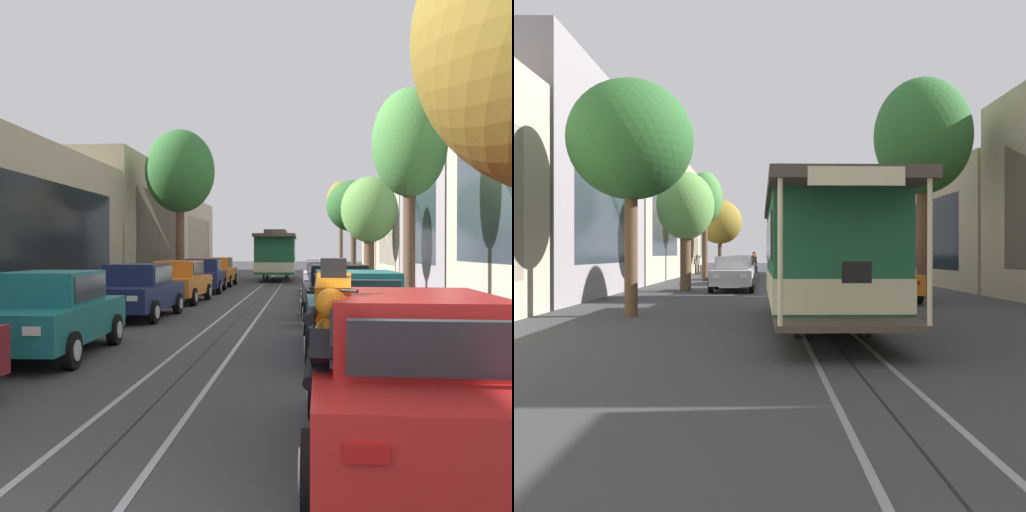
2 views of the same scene
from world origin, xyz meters
TOP-DOWN VIEW (x-y plane):
  - ground_plane at (0.00, 24.35)m, footprint 160.00×160.00m
  - trolley_track_rails at (0.00, 28.43)m, footprint 1.14×68.87m
  - building_facade_right at (10.10, 24.89)m, footprint 5.71×60.57m
  - parked_car_maroon_near_left at (-2.99, 3.23)m, footprint 2.06×4.39m
  - parked_car_teal_second_left at (-2.88, 8.50)m, footprint 2.13×4.42m
  - parked_car_navy_mid_left at (-2.97, 14.83)m, footprint 2.11×4.41m
  - parked_car_orange_fourth_left at (-2.89, 20.16)m, footprint 2.09×4.40m
  - parked_car_navy_fifth_left at (-2.91, 25.84)m, footprint 2.13×4.42m
  - parked_car_orange_sixth_left at (-3.01, 30.98)m, footprint 2.03×4.37m
  - parked_car_red_near_right at (2.92, 3.22)m, footprint 2.07×4.39m
  - parked_car_teal_second_right at (2.89, 9.20)m, footprint 2.04×4.38m
  - parked_car_black_mid_right at (2.82, 14.55)m, footprint 2.08×4.39m
  - parked_car_grey_fourth_right at (2.76, 20.07)m, footprint 2.03×4.37m
  - parked_car_silver_fifth_right at (2.74, 25.86)m, footprint 2.01×4.36m
  - street_tree_kerb_left_near at (-5.09, 4.75)m, footprint 3.39×3.24m
  - street_tree_kerb_left_second at (-4.82, 29.70)m, footprint 3.76×3.55m
  - street_tree_kerb_right_near at (5.10, 4.64)m, footprint 3.84×3.65m
  - street_tree_kerb_right_second at (5.10, 16.28)m, footprint 2.28×2.23m
  - street_tree_kerb_right_mid at (4.88, 26.04)m, footprint 2.62×2.59m
  - street_tree_kerb_right_fourth at (4.92, 35.78)m, footprint 3.38×3.03m
  - cable_car_trolley at (-0.00, 37.53)m, footprint 2.62×9.14m
  - motorcycle_with_rider at (2.18, 2.75)m, footprint 0.58×1.79m
  - pedestrian_on_left_pavement at (-6.21, 10.04)m, footprint 0.55×0.42m
  - pedestrian_on_right_pavement at (6.99, 5.23)m, footprint 0.55×0.40m
  - pedestrian_crossing_far at (6.67, 5.97)m, footprint 0.55×0.41m
  - fire_hydrant at (4.31, 11.11)m, footprint 0.40×0.22m

SIDE VIEW (x-z plane):
  - ground_plane at x=0.00m, z-range 0.00..0.00m
  - trolley_track_rails at x=0.00m, z-range 0.00..0.01m
  - fire_hydrant at x=4.31m, z-range 0.00..0.84m
  - parked_car_maroon_near_left at x=-2.99m, z-range 0.01..1.59m
  - parked_car_teal_second_left at x=-2.88m, z-range 0.01..1.59m
  - parked_car_navy_mid_left at x=-2.97m, z-range 0.01..1.59m
  - parked_car_orange_fourth_left at x=-2.89m, z-range 0.01..1.59m
  - parked_car_navy_fifth_left at x=-2.91m, z-range 0.01..1.59m
  - parked_car_orange_sixth_left at x=-3.01m, z-range 0.01..1.59m
  - parked_car_red_near_right at x=2.92m, z-range 0.01..1.59m
  - parked_car_teal_second_right at x=2.89m, z-range 0.01..1.59m
  - parked_car_black_mid_right at x=2.82m, z-range 0.01..1.59m
  - parked_car_grey_fourth_right at x=2.76m, z-range 0.01..1.59m
  - parked_car_silver_fifth_right at x=2.74m, z-range 0.01..1.59m
  - pedestrian_crossing_far at x=6.67m, z-range 0.10..1.69m
  - pedestrian_on_right_pavement at x=6.99m, z-range 0.11..1.75m
  - pedestrian_on_left_pavement at x=-6.21m, z-range 0.12..1.85m
  - motorcycle_with_rider at x=2.18m, z-range 0.04..1.96m
  - cable_car_trolley at x=0.00m, z-range 0.02..3.30m
  - street_tree_kerb_right_mid at x=4.88m, z-range 1.10..6.51m
  - street_tree_kerb_left_near at x=-5.09m, z-range 1.29..7.11m
  - building_facade_right at x=10.10m, z-range -0.86..9.69m
  - street_tree_kerb_right_near at x=5.10m, z-range 1.27..7.63m
  - street_tree_kerb_right_fourth at x=4.92m, z-range 1.53..7.91m
  - street_tree_kerb_right_second at x=5.10m, z-range 1.70..8.65m
  - street_tree_kerb_left_second at x=-4.82m, z-range 1.94..10.43m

